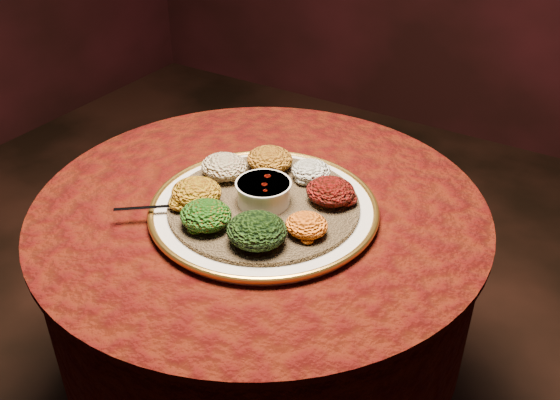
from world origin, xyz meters
The scene contains 13 objects.
table centered at (0.00, 0.00, 0.55)m, with size 0.96×0.96×0.73m.
platter centered at (0.03, -0.03, 0.75)m, with size 0.49×0.49×0.02m.
injera centered at (0.03, -0.03, 0.76)m, with size 0.39×0.39×0.01m, color brown.
stew_bowl centered at (0.03, -0.03, 0.79)m, with size 0.11×0.11×0.05m.
spoon centered at (-0.11, -0.14, 0.77)m, with size 0.13×0.10×0.01m.
portion_ayib centered at (0.07, 0.10, 0.78)m, with size 0.09×0.08×0.04m, color silver.
portion_kitfo centered at (0.14, 0.05, 0.79)m, with size 0.10×0.09×0.05m, color black.
portion_tikil centered at (0.16, -0.08, 0.78)m, with size 0.08×0.08×0.04m, color #C76A10.
portion_gomen centered at (0.09, -0.15, 0.79)m, with size 0.11×0.11×0.05m, color black.
portion_mixveg centered at (-0.02, -0.16, 0.79)m, with size 0.10×0.10×0.05m, color #A2270A.
portion_kik centered at (-0.08, -0.10, 0.79)m, with size 0.10×0.10×0.05m, color #A77B0E.
portion_timatim centered at (-0.10, 0.01, 0.79)m, with size 0.10×0.10×0.05m, color maroon.
portion_shiro centered at (-0.03, 0.09, 0.79)m, with size 0.10×0.10×0.05m, color #8E5711.
Camera 1 is at (0.62, -0.91, 1.46)m, focal length 40.00 mm.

